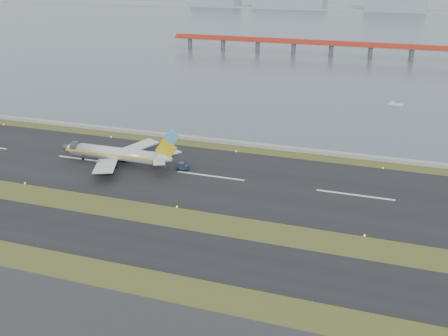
# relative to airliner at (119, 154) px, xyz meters

# --- Properties ---
(ground) EXTENTS (1000.00, 1000.00, 0.00)m
(ground) POSITION_rel_airliner_xyz_m (28.52, -29.34, -3.46)
(ground) COLOR #3A491A
(ground) RESTS_ON ground
(taxiway_strip) EXTENTS (1000.00, 18.00, 0.10)m
(taxiway_strip) POSITION_rel_airliner_xyz_m (28.52, -41.34, -3.41)
(taxiway_strip) COLOR black
(taxiway_strip) RESTS_ON ground
(runway_strip) EXTENTS (1000.00, 45.00, 0.10)m
(runway_strip) POSITION_rel_airliner_xyz_m (28.52, 0.66, -3.41)
(runway_strip) COLOR black
(runway_strip) RESTS_ON ground
(seawall) EXTENTS (1000.00, 2.50, 1.00)m
(seawall) POSITION_rel_airliner_xyz_m (28.52, 30.66, -2.96)
(seawall) COLOR gray
(seawall) RESTS_ON ground
(bay_water) EXTENTS (1400.00, 800.00, 1.30)m
(bay_water) POSITION_rel_airliner_xyz_m (28.52, 430.66, -3.46)
(bay_water) COLOR #435160
(bay_water) RESTS_ON ground
(red_pier) EXTENTS (260.00, 5.00, 10.20)m
(red_pier) POSITION_rel_airliner_xyz_m (48.52, 220.66, 3.82)
(red_pier) COLOR #B9341F
(red_pier) RESTS_ON ground
(far_shoreline) EXTENTS (1400.00, 80.00, 60.50)m
(far_shoreline) POSITION_rel_airliner_xyz_m (42.14, 590.66, 2.61)
(far_shoreline) COLOR #8896A1
(far_shoreline) RESTS_ON ground
(airliner) EXTENTS (38.52, 32.89, 12.80)m
(airliner) POSITION_rel_airliner_xyz_m (0.00, 0.00, 0.00)
(airliner) COLOR silver
(airliner) RESTS_ON ground
(pushback_tug) EXTENTS (3.61, 2.27, 2.24)m
(pushback_tug) POSITION_rel_airliner_xyz_m (19.32, 2.54, -2.37)
(pushback_tug) COLOR #15233B
(pushback_tug) RESTS_ON ground
(workboat_near) EXTENTS (6.28, 2.01, 1.52)m
(workboat_near) POSITION_rel_airliner_xyz_m (71.46, 102.77, -2.98)
(workboat_near) COLOR silver
(workboat_near) RESTS_ON ground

